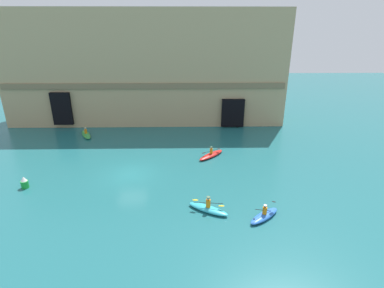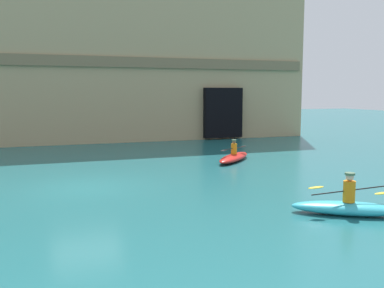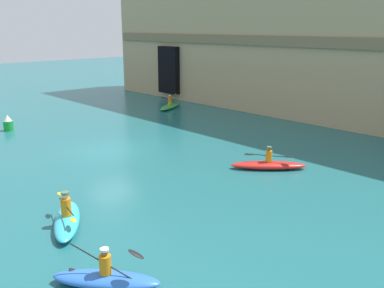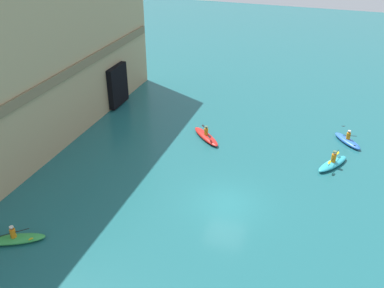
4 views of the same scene
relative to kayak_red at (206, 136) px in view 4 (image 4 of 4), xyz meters
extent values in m
plane|color=#1E6066|center=(-7.55, -3.67, -0.21)|extent=(120.00, 120.00, 0.00)
cube|color=#79674A|center=(-7.79, 9.60, 5.19)|extent=(35.40, 0.24, 0.70)
cube|color=black|center=(3.50, 9.50, 1.72)|extent=(2.89, 0.70, 3.60)
ellipsoid|color=red|center=(0.00, 0.00, -0.03)|extent=(2.99, 3.04, 0.36)
cylinder|color=orange|center=(0.00, 0.00, 0.41)|extent=(0.29, 0.29, 0.52)
sphere|color=brown|center=(0.00, 0.00, 0.77)|extent=(0.19, 0.19, 0.19)
cylinder|color=#4C6B4C|center=(0.00, 0.00, 0.84)|extent=(0.23, 0.23, 0.06)
cylinder|color=black|center=(0.00, 0.00, 0.44)|extent=(1.79, 1.17, 0.06)
ellipsoid|color=black|center=(0.79, 0.51, 0.45)|extent=(0.47, 0.39, 0.06)
ellipsoid|color=black|center=(-0.79, -0.51, 0.42)|extent=(0.47, 0.39, 0.06)
ellipsoid|color=green|center=(-14.64, 6.37, -0.04)|extent=(2.24, 3.29, 0.35)
cylinder|color=orange|center=(-14.64, 6.37, 0.40)|extent=(0.30, 0.30, 0.52)
sphere|color=#9E704C|center=(-14.64, 6.37, 0.75)|extent=(0.18, 0.18, 0.18)
cylinder|color=silver|center=(-14.64, 6.37, 0.82)|extent=(0.23, 0.23, 0.06)
cylinder|color=black|center=(-14.64, 6.37, 0.43)|extent=(0.47, 1.98, 0.84)
ellipsoid|color=yellow|center=(-14.45, 5.49, 0.07)|extent=(0.27, 0.46, 0.21)
ellipsoid|color=blue|center=(2.87, -10.51, -0.03)|extent=(2.66, 2.40, 0.36)
cylinder|color=orange|center=(2.87, -10.51, 0.40)|extent=(0.31, 0.31, 0.51)
sphere|color=brown|center=(2.87, -10.51, 0.75)|extent=(0.18, 0.18, 0.18)
cylinder|color=silver|center=(2.87, -10.51, 0.82)|extent=(0.23, 0.23, 0.06)
cylinder|color=black|center=(2.87, -10.51, 0.43)|extent=(1.64, 1.06, 0.91)
ellipsoid|color=black|center=(2.16, -10.96, 0.04)|extent=(0.45, 0.38, 0.23)
ellipsoid|color=black|center=(3.58, -10.05, 0.82)|extent=(0.45, 0.38, 0.23)
ellipsoid|color=#33B2C6|center=(-0.98, -9.60, -0.03)|extent=(3.07, 2.29, 0.37)
cylinder|color=orange|center=(-0.98, -9.60, 0.46)|extent=(0.33, 0.33, 0.59)
sphere|color=beige|center=(-0.98, -9.60, 0.86)|extent=(0.22, 0.22, 0.22)
cylinder|color=#4C6B4C|center=(-0.98, -9.60, 0.95)|extent=(0.28, 0.28, 0.06)
cylinder|color=black|center=(-0.98, -9.60, 0.48)|extent=(2.08, 0.59, 0.26)
ellipsoid|color=yellow|center=(-1.89, -9.36, 0.58)|extent=(0.47, 0.29, 0.10)
ellipsoid|color=yellow|center=(-0.06, -9.85, 0.39)|extent=(0.47, 0.29, 0.10)
camera|label=1|loc=(-2.48, -27.84, 12.32)|focal=28.00mm
camera|label=2|loc=(-8.95, -19.09, 3.18)|focal=40.00mm
camera|label=3|loc=(11.35, -15.42, 6.21)|focal=40.00mm
camera|label=4|loc=(-28.24, -8.53, 15.89)|focal=40.00mm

